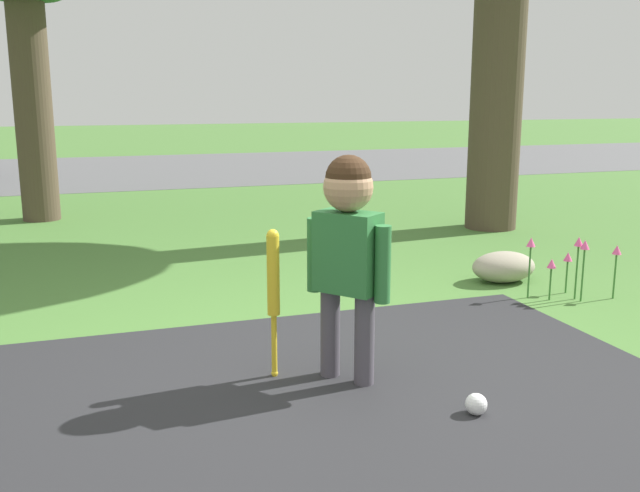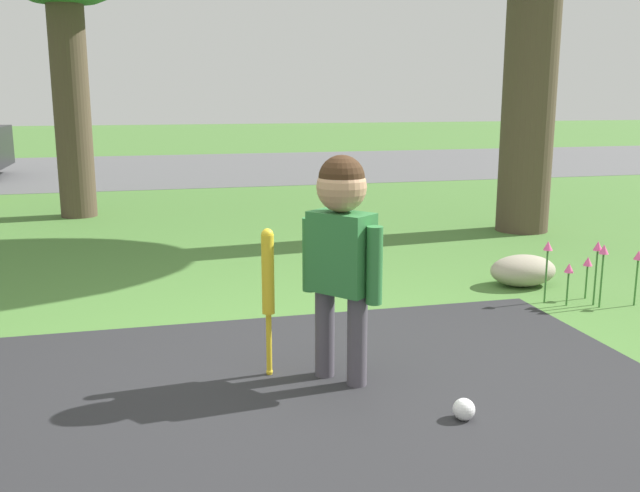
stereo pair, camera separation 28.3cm
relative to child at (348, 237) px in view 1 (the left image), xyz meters
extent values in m
plane|color=#477533|center=(-0.08, 0.04, -0.69)|extent=(60.00, 60.00, 0.00)
cube|color=#59595B|center=(-0.08, 10.29, -0.69)|extent=(40.00, 6.00, 0.01)
cylinder|color=#4C4751|center=(-0.06, 0.07, -0.48)|extent=(0.09, 0.09, 0.44)
cylinder|color=#4C4751|center=(0.06, -0.07, -0.48)|extent=(0.09, 0.09, 0.44)
cube|color=#2D7238|center=(0.00, 0.00, -0.07)|extent=(0.31, 0.33, 0.37)
cylinder|color=#2D7238|center=(-0.11, 0.14, -0.11)|extent=(0.07, 0.07, 0.35)
cylinder|color=#2D7238|center=(0.11, -0.14, -0.11)|extent=(0.07, 0.07, 0.35)
sphere|color=tan|center=(0.00, 0.00, 0.23)|extent=(0.23, 0.23, 0.23)
sphere|color=#382314|center=(0.00, 0.00, 0.27)|extent=(0.21, 0.21, 0.21)
sphere|color=yellow|center=(-0.32, 0.15, -0.68)|extent=(0.03, 0.03, 0.03)
cylinder|color=yellow|center=(-0.32, 0.15, -0.54)|extent=(0.03, 0.03, 0.31)
cylinder|color=yellow|center=(-0.32, 0.15, -0.19)|extent=(0.06, 0.06, 0.38)
sphere|color=yellow|center=(-0.32, 0.15, 0.00)|extent=(0.06, 0.06, 0.06)
sphere|color=white|center=(0.39, -0.53, -0.65)|extent=(0.09, 0.09, 0.09)
cylinder|color=#4C3D2D|center=(2.79, 3.24, 1.17)|extent=(0.51, 0.51, 3.74)
cylinder|color=#4C3D2D|center=(-1.57, 5.21, 0.71)|extent=(0.39, 0.39, 2.82)
cylinder|color=#38702D|center=(1.96, 0.94, -0.58)|extent=(0.01, 0.01, 0.23)
cone|color=#E54C8C|center=(1.96, 0.94, -0.44)|extent=(0.06, 0.06, 0.06)
cylinder|color=#38702D|center=(2.17, 0.73, -0.54)|extent=(0.01, 0.01, 0.30)
cone|color=#E54C8C|center=(2.17, 0.73, -0.36)|extent=(0.06, 0.06, 0.06)
cylinder|color=#38702D|center=(1.93, 0.74, -0.52)|extent=(0.01, 0.01, 0.35)
cone|color=#E54C8C|center=(1.93, 0.74, -0.31)|extent=(0.06, 0.06, 0.06)
cylinder|color=#38702D|center=(1.92, 0.79, -0.51)|extent=(0.01, 0.01, 0.36)
cone|color=#E54C8C|center=(1.92, 0.79, -0.30)|extent=(0.06, 0.06, 0.06)
cylinder|color=#38702D|center=(1.65, 0.92, -0.52)|extent=(0.01, 0.01, 0.35)
cone|color=#E54C8C|center=(1.65, 0.92, -0.31)|extent=(0.06, 0.06, 0.06)
cylinder|color=#38702D|center=(1.75, 0.83, -0.58)|extent=(0.01, 0.01, 0.22)
cone|color=#E54C8C|center=(1.75, 0.83, -0.44)|extent=(0.06, 0.06, 0.06)
ellipsoid|color=#9E937F|center=(1.72, 1.34, -0.58)|extent=(0.48, 0.33, 0.22)
camera|label=1|loc=(-1.14, -2.99, 0.64)|focal=40.00mm
camera|label=2|loc=(-0.87, -3.07, 0.64)|focal=40.00mm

